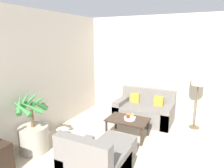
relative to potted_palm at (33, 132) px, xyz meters
name	(u,v)px	position (x,y,z in m)	size (l,w,h in m)	color
wall_back	(211,71)	(2.91, 2.84, 0.96)	(8.07, 0.06, 2.70)	#BCB2A3
wall_left	(15,80)	(-0.36, 0.00, 0.96)	(0.06, 7.21, 2.70)	#BCB2A3
potted_palm	(33,132)	(0.00, 0.00, 0.00)	(0.66, 0.66, 1.18)	#ADA393
sofa_loveseat	(144,111)	(1.45, 2.34, -0.12)	(1.45, 0.85, 0.80)	slate
floor_lamp	(199,81)	(2.68, 2.45, 0.77)	(0.33, 0.33, 1.39)	brown
coffee_table	(128,121)	(1.39, 1.32, -0.04)	(0.89, 0.56, 0.41)	#38281E
fruit_bowl	(130,118)	(1.44, 1.32, 0.04)	(0.25, 0.25, 0.05)	beige
apple_red	(128,116)	(1.42, 1.25, 0.11)	(0.08, 0.08, 0.08)	red
apple_green	(133,115)	(1.48, 1.38, 0.10)	(0.07, 0.07, 0.07)	olive
orange_fruit	(128,115)	(1.40, 1.33, 0.11)	(0.08, 0.08, 0.08)	orange
armchair	(94,167)	(1.51, -0.27, -0.12)	(0.84, 0.81, 0.86)	slate
ottoman	(116,148)	(1.49, 0.52, -0.22)	(0.62, 0.55, 0.34)	slate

